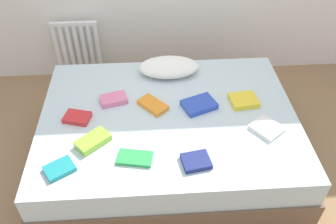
% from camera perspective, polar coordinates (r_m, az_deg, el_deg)
% --- Properties ---
extents(ground_plane, '(8.00, 8.00, 0.00)m').
position_cam_1_polar(ground_plane, '(3.08, 0.06, -7.29)').
color(ground_plane, '#93704C').
extents(bed, '(2.00, 1.50, 0.50)m').
position_cam_1_polar(bed, '(2.90, 0.07, -4.09)').
color(bed, brown).
rests_on(bed, ground).
extents(radiator, '(0.46, 0.04, 0.56)m').
position_cam_1_polar(radiator, '(3.82, -14.34, 10.10)').
color(radiator, white).
rests_on(radiator, ground).
extents(pillow, '(0.52, 0.32, 0.12)m').
position_cam_1_polar(pillow, '(3.12, 0.11, 7.22)').
color(pillow, white).
rests_on(pillow, bed).
extents(textbook_yellow, '(0.23, 0.20, 0.04)m').
position_cam_1_polar(textbook_yellow, '(2.88, 12.03, 1.84)').
color(textbook_yellow, yellow).
rests_on(textbook_yellow, bed).
extents(textbook_orange, '(0.25, 0.26, 0.04)m').
position_cam_1_polar(textbook_orange, '(2.78, -2.46, 1.13)').
color(textbook_orange, orange).
rests_on(textbook_orange, bed).
extents(textbook_navy, '(0.21, 0.18, 0.04)m').
position_cam_1_polar(textbook_navy, '(2.38, 4.52, -7.87)').
color(textbook_navy, navy).
rests_on(textbook_navy, bed).
extents(textbook_green, '(0.25, 0.17, 0.02)m').
position_cam_1_polar(textbook_green, '(2.41, -5.33, -7.35)').
color(textbook_green, green).
rests_on(textbook_green, bed).
extents(textbook_pink, '(0.23, 0.18, 0.04)m').
position_cam_1_polar(textbook_pink, '(2.86, -8.73, 2.02)').
color(textbook_pink, pink).
rests_on(textbook_pink, bed).
extents(textbook_teal, '(0.23, 0.21, 0.03)m').
position_cam_1_polar(textbook_teal, '(2.44, -17.01, -8.67)').
color(textbook_teal, teal).
rests_on(textbook_teal, bed).
extents(textbook_lime, '(0.27, 0.26, 0.05)m').
position_cam_1_polar(textbook_lime, '(2.55, -11.94, -4.55)').
color(textbook_lime, '#8CC638').
rests_on(textbook_lime, bed).
extents(textbook_red, '(0.22, 0.18, 0.04)m').
position_cam_1_polar(textbook_red, '(2.76, -14.36, -0.86)').
color(textbook_red, red).
rests_on(textbook_red, bed).
extents(textbook_blue, '(0.30, 0.26, 0.05)m').
position_cam_1_polar(textbook_blue, '(2.79, 5.00, 1.19)').
color(textbook_blue, '#2847B7').
rests_on(textbook_blue, bed).
extents(textbook_white, '(0.27, 0.27, 0.03)m').
position_cam_1_polar(textbook_white, '(2.69, 15.57, -2.52)').
color(textbook_white, white).
rests_on(textbook_white, bed).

